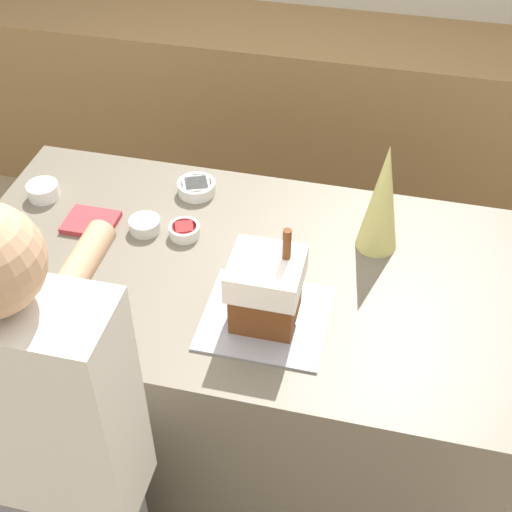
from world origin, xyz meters
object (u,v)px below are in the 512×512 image
(decorative_tree, at_px, (383,198))
(candy_bowl_near_tray_right, at_px, (184,230))
(person, at_px, (59,467))
(candy_bowl_beside_tree, at_px, (196,187))
(candy_bowl_near_tray_left, at_px, (43,190))
(cookbook, at_px, (91,222))
(gingerbread_house, at_px, (266,289))
(candy_bowl_behind_tray, at_px, (145,225))
(baking_tray, at_px, (266,318))

(decorative_tree, distance_m, candy_bowl_near_tray_right, 0.65)
(candy_bowl_near_tray_right, distance_m, person, 0.87)
(candy_bowl_near_tray_right, distance_m, candy_bowl_beside_tree, 0.24)
(candy_bowl_near_tray_left, height_order, cookbook, candy_bowl_near_tray_left)
(gingerbread_house, xyz_separation_m, candy_bowl_behind_tray, (-0.48, 0.30, -0.10))
(gingerbread_house, xyz_separation_m, cookbook, (-0.67, 0.29, -0.11))
(gingerbread_house, xyz_separation_m, candy_bowl_beside_tree, (-0.37, 0.54, -0.10))
(baking_tray, height_order, decorative_tree, decorative_tree)
(cookbook, height_order, person, person)
(candy_bowl_behind_tray, xyz_separation_m, person, (0.07, -0.86, -0.08))
(decorative_tree, relative_size, candy_bowl_beside_tree, 2.85)
(cookbook, xyz_separation_m, person, (0.26, -0.84, -0.07))
(candy_bowl_near_tray_left, xyz_separation_m, cookbook, (0.22, -0.10, -0.02))
(baking_tray, relative_size, gingerbread_house, 1.15)
(candy_bowl_near_tray_right, height_order, person, person)
(baking_tray, height_order, person, person)
(gingerbread_house, relative_size, candy_bowl_behind_tray, 3.03)
(candy_bowl_near_tray_left, bearing_deg, gingerbread_house, -23.70)
(candy_bowl_near_tray_right, relative_size, person, 0.06)
(cookbook, bearing_deg, baking_tray, -23.18)
(gingerbread_house, bearing_deg, cookbook, 156.84)
(candy_bowl_behind_tray, relative_size, person, 0.06)
(candy_bowl_beside_tree, relative_size, person, 0.08)
(gingerbread_house, bearing_deg, candy_bowl_near_tray_right, 138.44)
(candy_bowl_beside_tree, height_order, candy_bowl_behind_tray, same)
(gingerbread_house, distance_m, decorative_tree, 0.49)
(baking_tray, relative_size, candy_bowl_near_tray_right, 3.57)
(candy_bowl_behind_tray, xyz_separation_m, cookbook, (-0.19, -0.02, -0.01))
(person, bearing_deg, candy_bowl_near_tray_right, 85.96)
(decorative_tree, height_order, cookbook, decorative_tree)
(gingerbread_house, height_order, candy_bowl_behind_tray, gingerbread_house)
(cookbook, bearing_deg, candy_bowl_near_tray_right, 3.37)
(candy_bowl_near_tray_left, xyz_separation_m, person, (0.48, -0.95, -0.09))
(cookbook, bearing_deg, candy_bowl_behind_tray, 4.58)
(candy_bowl_near_tray_left, height_order, candy_bowl_behind_tray, candy_bowl_near_tray_left)
(candy_bowl_near_tray_right, xyz_separation_m, cookbook, (-0.32, -0.02, -0.01))
(person, bearing_deg, baking_tray, 54.15)
(candy_bowl_near_tray_left, bearing_deg, baking_tray, -23.72)
(candy_bowl_beside_tree, bearing_deg, cookbook, -139.32)
(candy_bowl_near_tray_left, bearing_deg, candy_bowl_beside_tree, 16.07)
(baking_tray, distance_m, candy_bowl_beside_tree, 0.66)
(decorative_tree, relative_size, person, 0.23)
(baking_tray, distance_m, candy_bowl_behind_tray, 0.57)
(decorative_tree, bearing_deg, candy_bowl_behind_tray, -172.31)
(person, bearing_deg, candy_bowl_behind_tray, 94.98)
(gingerbread_house, height_order, cookbook, gingerbread_house)
(baking_tray, distance_m, candy_bowl_near_tray_left, 0.97)
(baking_tray, xyz_separation_m, decorative_tree, (0.28, 0.40, 0.19))
(baking_tray, relative_size, candy_bowl_near_tray_left, 3.29)
(cookbook, relative_size, person, 0.10)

